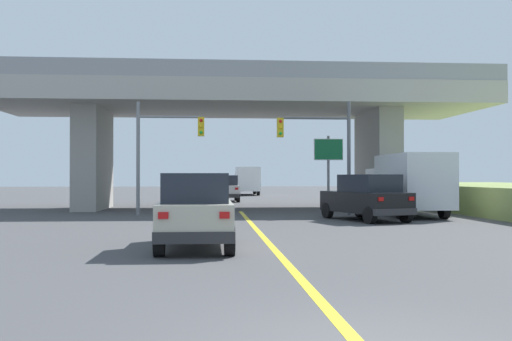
{
  "coord_description": "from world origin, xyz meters",
  "views": [
    {
      "loc": [
        -1.72,
        -6.6,
        1.94
      ],
      "look_at": [
        0.28,
        19.28,
        2.19
      ],
      "focal_mm": 42.47,
      "sensor_mm": 36.0,
      "label": 1
    }
  ],
  "objects_px": {
    "suv_crossing": "(366,197)",
    "semi_truck_distant": "(247,180)",
    "traffic_signal_nearside": "(324,143)",
    "suv_lead": "(196,211)",
    "traffic_signal_farside": "(161,143)",
    "highway_sign": "(328,156)",
    "box_truck": "(408,184)",
    "sedan_oncoming": "(226,188)"
  },
  "relations": [
    {
      "from": "highway_sign",
      "to": "semi_truck_distant",
      "type": "relative_size",
      "value": 0.57
    },
    {
      "from": "sedan_oncoming",
      "to": "traffic_signal_nearside",
      "type": "xyz_separation_m",
      "value": [
        4.44,
        -16.9,
        2.57
      ]
    },
    {
      "from": "sedan_oncoming",
      "to": "traffic_signal_farside",
      "type": "height_order",
      "value": "traffic_signal_farside"
    },
    {
      "from": "traffic_signal_nearside",
      "to": "semi_truck_distant",
      "type": "height_order",
      "value": "traffic_signal_nearside"
    },
    {
      "from": "suv_lead",
      "to": "suv_crossing",
      "type": "distance_m",
      "value": 12.12
    },
    {
      "from": "sedan_oncoming",
      "to": "semi_truck_distant",
      "type": "bearing_deg",
      "value": 80.74
    },
    {
      "from": "suv_crossing",
      "to": "traffic_signal_farside",
      "type": "bearing_deg",
      "value": 137.2
    },
    {
      "from": "suv_crossing",
      "to": "sedan_oncoming",
      "type": "relative_size",
      "value": 1.12
    },
    {
      "from": "suv_crossing",
      "to": "traffic_signal_nearside",
      "type": "height_order",
      "value": "traffic_signal_nearside"
    },
    {
      "from": "suv_crossing",
      "to": "semi_truck_distant",
      "type": "height_order",
      "value": "semi_truck_distant"
    },
    {
      "from": "semi_truck_distant",
      "to": "sedan_oncoming",
      "type": "bearing_deg",
      "value": -99.26
    },
    {
      "from": "highway_sign",
      "to": "traffic_signal_farside",
      "type": "bearing_deg",
      "value": -163.41
    },
    {
      "from": "box_truck",
      "to": "highway_sign",
      "type": "xyz_separation_m",
      "value": [
        -3.09,
        4.25,
        1.48
      ]
    },
    {
      "from": "suv_crossing",
      "to": "traffic_signal_nearside",
      "type": "distance_m",
      "value": 4.69
    },
    {
      "from": "box_truck",
      "to": "sedan_oncoming",
      "type": "xyz_separation_m",
      "value": [
        -8.41,
        17.78,
        -0.58
      ]
    },
    {
      "from": "traffic_signal_farside",
      "to": "suv_lead",
      "type": "bearing_deg",
      "value": -81.71
    },
    {
      "from": "traffic_signal_nearside",
      "to": "highway_sign",
      "type": "relative_size",
      "value": 1.36
    },
    {
      "from": "traffic_signal_nearside",
      "to": "traffic_signal_farside",
      "type": "relative_size",
      "value": 1.01
    },
    {
      "from": "suv_lead",
      "to": "traffic_signal_nearside",
      "type": "xyz_separation_m",
      "value": [
        6.09,
        13.5,
        2.57
      ]
    },
    {
      "from": "suv_lead",
      "to": "suv_crossing",
      "type": "height_order",
      "value": "same"
    },
    {
      "from": "suv_lead",
      "to": "traffic_signal_farside",
      "type": "distance_m",
      "value": 14.55
    },
    {
      "from": "sedan_oncoming",
      "to": "semi_truck_distant",
      "type": "xyz_separation_m",
      "value": [
        2.66,
        16.29,
        0.53
      ]
    },
    {
      "from": "sedan_oncoming",
      "to": "traffic_signal_farside",
      "type": "bearing_deg",
      "value": -102.91
    },
    {
      "from": "suv_crossing",
      "to": "box_truck",
      "type": "xyz_separation_m",
      "value": [
        2.85,
        2.88,
        0.57
      ]
    },
    {
      "from": "sedan_oncoming",
      "to": "suv_lead",
      "type": "bearing_deg",
      "value": -93.11
    },
    {
      "from": "semi_truck_distant",
      "to": "traffic_signal_nearside",
      "type": "bearing_deg",
      "value": -86.92
    },
    {
      "from": "suv_crossing",
      "to": "sedan_oncoming",
      "type": "height_order",
      "value": "same"
    },
    {
      "from": "box_truck",
      "to": "suv_crossing",
      "type": "bearing_deg",
      "value": -134.67
    },
    {
      "from": "highway_sign",
      "to": "suv_lead",
      "type": "bearing_deg",
      "value": -112.46
    },
    {
      "from": "traffic_signal_farside",
      "to": "sedan_oncoming",
      "type": "bearing_deg",
      "value": 77.09
    },
    {
      "from": "box_truck",
      "to": "semi_truck_distant",
      "type": "height_order",
      "value": "box_truck"
    },
    {
      "from": "suv_lead",
      "to": "traffic_signal_nearside",
      "type": "height_order",
      "value": "traffic_signal_nearside"
    },
    {
      "from": "suv_lead",
      "to": "semi_truck_distant",
      "type": "relative_size",
      "value": 0.61
    },
    {
      "from": "traffic_signal_nearside",
      "to": "traffic_signal_farside",
      "type": "height_order",
      "value": "traffic_signal_nearside"
    },
    {
      "from": "traffic_signal_farside",
      "to": "highway_sign",
      "type": "bearing_deg",
      "value": 16.59
    },
    {
      "from": "suv_lead",
      "to": "box_truck",
      "type": "bearing_deg",
      "value": 51.41
    },
    {
      "from": "suv_crossing",
      "to": "traffic_signal_farside",
      "type": "relative_size",
      "value": 0.91
    },
    {
      "from": "traffic_signal_farside",
      "to": "semi_truck_distant",
      "type": "xyz_separation_m",
      "value": [
        6.37,
        32.51,
        -2.05
      ]
    },
    {
      "from": "suv_lead",
      "to": "suv_crossing",
      "type": "xyz_separation_m",
      "value": [
        7.22,
        9.73,
        0.0
      ]
    },
    {
      "from": "traffic_signal_nearside",
      "to": "sedan_oncoming",
      "type": "bearing_deg",
      "value": 104.73
    },
    {
      "from": "traffic_signal_farside",
      "to": "highway_sign",
      "type": "distance_m",
      "value": 9.44
    },
    {
      "from": "suv_crossing",
      "to": "sedan_oncoming",
      "type": "xyz_separation_m",
      "value": [
        -5.57,
        20.66,
        -0.0
      ]
    }
  ]
}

